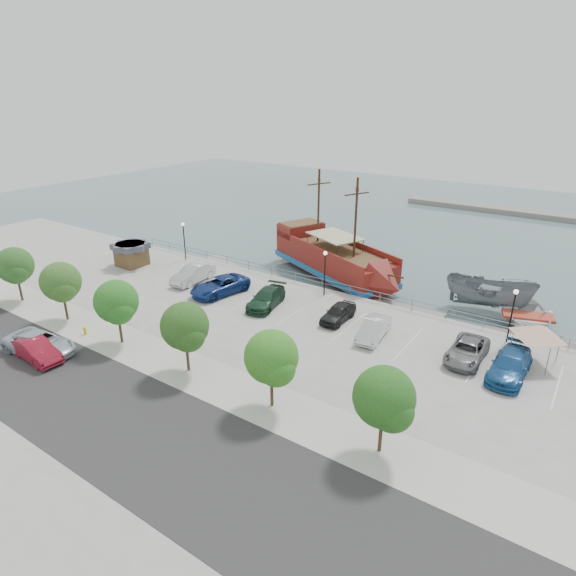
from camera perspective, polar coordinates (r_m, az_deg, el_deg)
The scene contains 33 objects.
ground at distance 40.36m, azimuth -0.43°, elevation -5.14°, with size 160.00×160.00×0.00m, color #496164.
land_slab at distance 28.62m, azimuth -26.80°, elevation -20.12°, with size 100.00×58.00×1.20m, color gray.
street at distance 30.11m, azimuth -18.64°, elevation -14.84°, with size 100.00×8.00×0.04m, color #302D2D.
sidewalk at distance 33.22m, azimuth -10.44°, elevation -10.09°, with size 100.00×4.00×0.05m, color beige.
seawall_railing at distance 45.76m, azimuth 5.13°, elevation 0.31°, with size 50.00×0.06×1.00m.
far_shore at distance 86.99m, azimuth 26.85°, elevation 7.86°, with size 40.00×3.00×0.80m, color gray.
pirate_ship at distance 50.72m, azimuth 6.24°, elevation 2.99°, with size 18.45×11.86×11.56m.
patrol_boat at distance 47.02m, azimuth 22.75°, elevation -0.85°, with size 2.92×7.76×3.00m, color slate.
speedboat at distance 45.33m, azimuth 26.49°, elevation -3.39°, with size 5.16×7.22×1.50m, color silver.
dock_west at distance 55.29m, azimuth -7.48°, elevation 2.68°, with size 6.97×1.99×0.40m, color gray.
dock_mid at distance 44.96m, azimuth 13.28°, elevation -2.46°, with size 7.63×2.18×0.44m, color gray.
dock_east at distance 42.91m, azimuth 26.60°, elevation -5.65°, with size 7.07×2.02×0.40m, color slate.
shed at distance 54.71m, azimuth -18.08°, elevation 3.89°, with size 3.14×3.14×2.50m.
canopy_tent at distance 36.96m, azimuth 27.66°, elevation -3.94°, with size 4.48×4.48×3.28m.
street_van at distance 39.16m, azimuth -27.40°, elevation -5.86°, with size 2.60×5.63×1.56m, color silver.
street_sedan at distance 38.40m, azimuth -27.70°, elevation -6.51°, with size 1.60×4.60×1.52m, color maroon.
fire_hydrant at distance 40.70m, azimuth -22.94°, elevation -4.65°, with size 0.24×0.24×0.68m.
lamp_post_left at distance 54.60m, azimuth -12.25°, elevation 6.22°, with size 0.36×0.36×4.28m.
lamp_post_mid at distance 43.84m, azimuth 4.40°, elevation 2.70°, with size 0.36×0.36×4.28m.
lamp_post_right at distance 39.06m, azimuth 25.14°, elevation -1.99°, with size 0.36×0.36×4.28m.
tree_a at distance 48.63m, azimuth -29.64°, elevation 2.20°, with size 3.30×3.20×5.00m.
tree_b at distance 42.69m, azimuth -25.30°, elevation 0.50°, with size 3.30×3.20×5.00m.
tree_c at distance 37.12m, azimuth -19.62°, elevation -1.74°, with size 3.30×3.20×5.00m.
tree_d at distance 32.11m, azimuth -12.03°, elevation -4.69°, with size 3.30×3.20×5.00m.
tree_e at distance 27.98m, azimuth -1.84°, elevation -8.47°, with size 3.30×3.20×5.00m.
tree_f at distance 25.15m, azimuth 11.53°, elevation -12.91°, with size 3.30×3.20×5.00m.
parked_car_b at distance 48.48m, azimuth -11.19°, elevation 1.64°, with size 1.77×5.08×1.67m, color silver.
parked_car_c at distance 45.21m, azimuth -8.07°, elevation 0.27°, with size 2.68×5.81×1.62m, color navy.
parked_car_d at distance 42.26m, azimuth -2.60°, elevation -1.22°, with size 2.10×5.16×1.50m, color #1B3D27.
parked_car_e at distance 39.84m, azimuth 5.97°, elevation -2.92°, with size 1.67×4.15×1.41m, color black.
parked_car_f at distance 37.54m, azimuth 10.12°, elevation -4.77°, with size 1.56×4.47×1.47m, color silver.
parked_car_g at distance 36.33m, azimuth 20.44°, elevation -6.98°, with size 2.30×4.99×1.39m, color slate.
parked_car_h at distance 35.43m, azimuth 24.82°, elevation -8.32°, with size 2.20×5.42×1.57m, color #1C4F89.
Camera 1 is at (20.40, -29.43, 17.62)m, focal length 30.00 mm.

